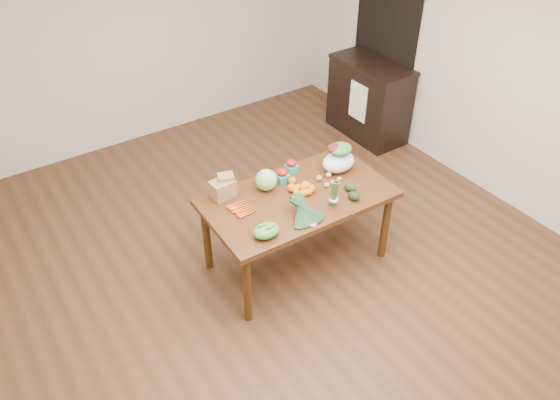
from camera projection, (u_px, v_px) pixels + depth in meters
floor at (288, 271)px, 4.96m from camera, size 6.00×6.00×0.00m
room_walls at (290, 144)px, 4.14m from camera, size 5.02×6.02×2.70m
dining_table at (297, 230)px, 4.84m from camera, size 1.62×0.93×0.75m
doorway_dark at (384, 46)px, 6.48m from camera, size 0.02×1.00×2.10m
cabinet at (369, 99)px, 6.64m from camera, size 0.52×1.02×0.94m
dish_towel at (358, 102)px, 6.42m from camera, size 0.02×0.28×0.45m
paper_bag at (223, 187)px, 4.55m from camera, size 0.27×0.23×0.19m
cabbage at (266, 180)px, 4.64m from camera, size 0.19×0.19×0.19m
strawberry_basket_a at (282, 176)px, 4.76m from camera, size 0.11×0.11×0.09m
strawberry_basket_b at (291, 167)px, 4.88m from camera, size 0.10×0.10×0.09m
orange_a at (292, 188)px, 4.64m from camera, size 0.08×0.08×0.08m
orange_b at (292, 181)px, 4.73m from camera, size 0.07×0.07×0.07m
orange_c at (305, 185)px, 4.67m from camera, size 0.08×0.08×0.08m
mandarin_cluster at (303, 188)px, 4.61m from camera, size 0.19×0.19×0.10m
carrots at (243, 208)px, 4.46m from camera, size 0.23×0.22×0.03m
snap_pea_bag at (266, 231)px, 4.18m from camera, size 0.22×0.16×0.10m
kale_bunch at (306, 212)px, 4.31m from camera, size 0.33×0.41×0.16m
asparagus_bundle at (334, 193)px, 4.43m from camera, size 0.08×0.12×0.26m
potato_a at (327, 185)px, 4.70m from camera, size 0.05×0.04×0.04m
potato_b at (333, 183)px, 4.73m from camera, size 0.05×0.05×0.05m
potato_c at (329, 175)px, 4.82m from camera, size 0.05×0.05×0.05m
potato_d at (319, 178)px, 4.78m from camera, size 0.06×0.05×0.05m
potato_e at (339, 179)px, 4.78m from camera, size 0.04×0.04×0.04m
avocado_a at (354, 196)px, 4.55m from camera, size 0.10×0.13×0.07m
avocado_b at (350, 187)px, 4.65m from camera, size 0.11×0.13×0.08m
salad_bag at (339, 159)px, 4.85m from camera, size 0.32×0.24×0.24m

